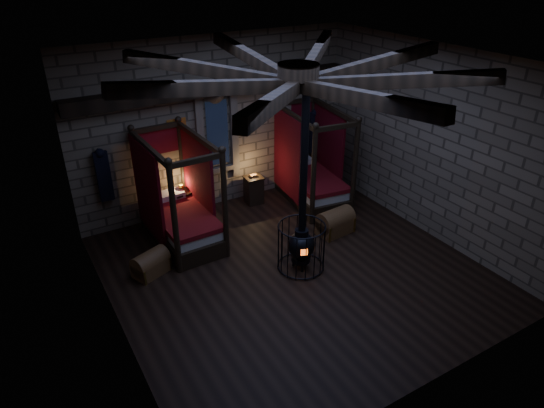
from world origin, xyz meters
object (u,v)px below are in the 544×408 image
trunk_left (151,264)px  trunk_right (335,222)px  stove (301,242)px  bed_left (180,215)px  bed_right (310,178)px

trunk_left → trunk_right: bearing=-29.9°
trunk_left → trunk_right: size_ratio=0.94×
stove → trunk_right: bearing=48.5°
bed_left → trunk_right: size_ratio=2.74×
bed_left → stove: stove is taller
bed_right → trunk_left: 4.79m
bed_left → trunk_left: bearing=-138.4°
bed_right → stove: (-1.92, -2.47, 0.01)m
trunk_left → stove: stove is taller
stove → trunk_left: bearing=174.4°
bed_left → bed_right: bed_right is taller
trunk_right → stove: bearing=-158.0°
trunk_right → bed_right: bearing=69.1°
trunk_left → stove: (2.72, -1.36, 0.38)m
trunk_left → stove: 3.07m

